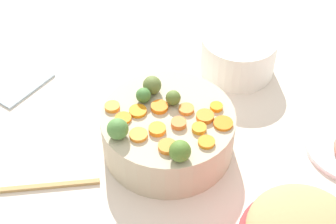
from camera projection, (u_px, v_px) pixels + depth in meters
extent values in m
cube|color=silver|center=(161.00, 156.00, 1.08)|extent=(2.40, 2.40, 0.02)
cylinder|color=#C1B398|center=(168.00, 132.00, 1.05)|extent=(0.28, 0.28, 0.10)
cylinder|color=orange|center=(138.00, 111.00, 1.02)|extent=(0.04, 0.04, 0.01)
cylinder|color=orange|center=(159.00, 107.00, 1.03)|extent=(0.05, 0.05, 0.01)
cylinder|color=orange|center=(187.00, 110.00, 1.02)|extent=(0.05, 0.05, 0.01)
cylinder|color=orange|center=(206.00, 142.00, 0.96)|extent=(0.04, 0.04, 0.01)
cylinder|color=orange|center=(157.00, 129.00, 0.98)|extent=(0.05, 0.05, 0.01)
cylinder|color=orange|center=(199.00, 128.00, 0.99)|extent=(0.03, 0.03, 0.01)
cylinder|color=orange|center=(205.00, 116.00, 1.01)|extent=(0.05, 0.05, 0.01)
cylinder|color=orange|center=(123.00, 118.00, 1.01)|extent=(0.03, 0.03, 0.01)
cylinder|color=orange|center=(223.00, 123.00, 1.00)|extent=(0.06, 0.06, 0.01)
cylinder|color=orange|center=(112.00, 107.00, 1.03)|extent=(0.04, 0.04, 0.01)
cylinder|color=orange|center=(167.00, 146.00, 0.95)|extent=(0.05, 0.05, 0.01)
cylinder|color=orange|center=(216.00, 107.00, 1.03)|extent=(0.04, 0.04, 0.01)
cylinder|color=orange|center=(138.00, 135.00, 0.97)|extent=(0.05, 0.05, 0.01)
cylinder|color=orange|center=(179.00, 123.00, 1.00)|extent=(0.04, 0.04, 0.01)
sphere|color=#576E30|center=(173.00, 98.00, 1.03)|extent=(0.03, 0.03, 0.03)
sphere|color=#447738|center=(144.00, 95.00, 1.04)|extent=(0.03, 0.03, 0.03)
sphere|color=#4E813D|center=(118.00, 129.00, 0.96)|extent=(0.04, 0.04, 0.04)
sphere|color=#50762D|center=(180.00, 151.00, 0.92)|extent=(0.04, 0.04, 0.04)
sphere|color=#5E7038|center=(152.00, 85.00, 1.05)|extent=(0.04, 0.04, 0.04)
cube|color=tan|center=(32.00, 187.00, 1.01)|extent=(0.12, 0.25, 0.01)
cylinder|color=white|center=(238.00, 54.00, 1.24)|extent=(0.19, 0.19, 0.10)
cube|color=#9CACB8|center=(8.00, 77.00, 1.25)|extent=(0.23, 0.21, 0.01)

